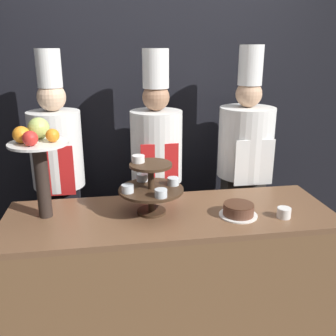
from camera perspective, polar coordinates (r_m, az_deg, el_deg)
The scene contains 9 objects.
wall_back at distance 3.03m, azimuth -2.65°, elevation 9.39°, with size 10.00×0.06×2.80m.
buffet_counter at distance 2.45m, azimuth 0.38°, elevation -16.65°, with size 1.94×0.65×0.91m.
tiered_stand at distance 2.17m, azimuth -2.68°, elevation -2.62°, with size 0.38×0.38×0.35m.
fruit_pedestal at distance 2.19m, azimuth -19.16°, elevation 2.44°, with size 0.33×0.33×0.56m.
cake_round at distance 2.22m, azimuth 10.68°, elevation -6.33°, with size 0.22×0.22×0.07m.
cup_white at distance 2.26m, azimuth 17.25°, elevation -6.52°, with size 0.08×0.08×0.06m.
chef_left at distance 2.75m, azimuth -16.32°, elevation -0.67°, with size 0.36×0.36×1.84m.
chef_center_left at distance 2.75m, azimuth -1.75°, elevation 0.00°, with size 0.37×0.37×1.84m.
chef_center_right at distance 2.91m, azimuth 11.54°, elevation 0.45°, with size 0.41×0.41×1.87m.
Camera 1 is at (-0.33, -1.66, 1.85)m, focal length 40.00 mm.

